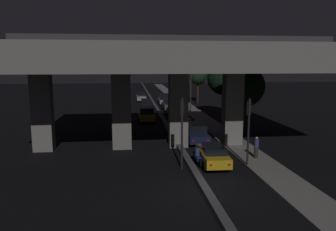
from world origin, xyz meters
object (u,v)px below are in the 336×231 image
object	(u,v)px
street_lamp	(189,77)
car_silver_sixth	(164,99)
traffic_light_right_of_median	(248,120)
car_taxi_yellow_lead_oncoming	(146,114)
car_black_second_oncoming	(146,105)
car_taxi_yellow_lead	(213,155)
pedestrian_on_sidewalk	(256,147)
car_silver_fourth	(174,110)
motorcycle_white_filtering_mid	(181,135)
car_grey_fifth	(169,105)
car_dark_blue_second	(195,132)
car_silver_third_oncoming	(141,97)
motorcycle_blue_filtering_near	(197,156)
traffic_light_left_of_median	(182,121)
car_taxi_yellow_third	(180,118)

from	to	relation	value
street_lamp	car_silver_sixth	world-z (taller)	street_lamp
traffic_light_right_of_median	car_taxi_yellow_lead_oncoming	bearing A→B (deg)	108.23
street_lamp	car_black_second_oncoming	world-z (taller)	street_lamp
car_taxi_yellow_lead	pedestrian_on_sidewalk	size ratio (longest dim) A/B	2.78
traffic_light_right_of_median	car_silver_sixth	xyz separation A→B (m)	(-2.21, 34.87, -2.30)
car_silver_fourth	motorcycle_white_filtering_mid	xyz separation A→B (m)	(-1.31, -14.15, -0.26)
car_grey_fifth	motorcycle_white_filtering_mid	world-z (taller)	car_grey_fifth
car_dark_blue_second	car_silver_third_oncoming	world-z (taller)	car_dark_blue_second
motorcycle_white_filtering_mid	pedestrian_on_sidewalk	size ratio (longest dim) A/B	1.14
car_silver_sixth	car_silver_third_oncoming	distance (m)	6.48
motorcycle_blue_filtering_near	street_lamp	bearing A→B (deg)	-12.83
car_silver_sixth	car_black_second_oncoming	xyz separation A→B (m)	(-3.44, -7.53, -0.04)
traffic_light_right_of_median	motorcycle_white_filtering_mid	distance (m)	8.90
car_taxi_yellow_lead_oncoming	pedestrian_on_sidewalk	distance (m)	18.53
car_black_second_oncoming	traffic_light_right_of_median	bearing A→B (deg)	12.52
street_lamp	motorcycle_blue_filtering_near	distance (m)	25.21
traffic_light_right_of_median	car_taxi_yellow_lead_oncoming	world-z (taller)	traffic_light_right_of_median
car_taxi_yellow_lead	car_grey_fifth	xyz separation A→B (m)	(0.14, 27.23, -0.00)
car_silver_third_oncoming	motorcycle_white_filtering_mid	size ratio (longest dim) A/B	2.39
car_taxi_yellow_lead_oncoming	motorcycle_blue_filtering_near	xyz separation A→B (m)	(2.68, -17.80, -0.32)
car_taxi_yellow_lead	car_silver_fourth	distance (m)	21.44
car_dark_blue_second	car_silver_fourth	world-z (taller)	car_dark_blue_second
car_black_second_oncoming	car_silver_third_oncoming	xyz separation A→B (m)	(-0.33, 12.80, -0.12)
traffic_light_left_of_median	car_silver_fourth	bearing A→B (deg)	83.62
car_taxi_yellow_third	car_silver_fourth	world-z (taller)	car_silver_fourth
car_silver_sixth	motorcycle_blue_filtering_near	world-z (taller)	car_silver_sixth
car_taxi_yellow_lead	car_silver_third_oncoming	world-z (taller)	car_silver_third_oncoming
car_silver_fourth	car_taxi_yellow_lead_oncoming	size ratio (longest dim) A/B	1.09
street_lamp	pedestrian_on_sidewalk	distance (m)	24.13
car_dark_blue_second	car_silver_third_oncoming	xyz separation A→B (m)	(-3.76, 32.74, -0.09)
car_grey_fifth	car_silver_third_oncoming	bearing A→B (deg)	15.92
car_taxi_yellow_lead_oncoming	traffic_light_right_of_median	bearing A→B (deg)	17.46
car_grey_fifth	traffic_light_left_of_median	bearing A→B (deg)	173.85
car_silver_fourth	car_taxi_yellow_lead_oncoming	xyz separation A→B (m)	(-3.90, -3.49, 0.10)
car_dark_blue_second	motorcycle_blue_filtering_near	distance (m)	6.90
motorcycle_white_filtering_mid	car_grey_fifth	bearing A→B (deg)	-2.91
motorcycle_blue_filtering_near	car_silver_sixth	bearing A→B (deg)	-6.06
car_taxi_yellow_lead_oncoming	car_dark_blue_second	bearing A→B (deg)	18.49
car_grey_fifth	car_black_second_oncoming	bearing A→B (deg)	94.68
street_lamp	car_taxi_yellow_lead_oncoming	distance (m)	10.21
car_taxi_yellow_lead_oncoming	pedestrian_on_sidewalk	bearing A→B (deg)	22.38
car_grey_fifth	motorcycle_white_filtering_mid	size ratio (longest dim) A/B	2.53
car_silver_fourth	car_black_second_oncoming	world-z (taller)	car_black_second_oncoming
car_grey_fifth	car_taxi_yellow_lead_oncoming	distance (m)	10.07
car_dark_blue_second	car_silver_sixth	size ratio (longest dim) A/B	1.12
car_taxi_yellow_third	pedestrian_on_sidewalk	xyz separation A→B (m)	(3.41, -14.96, 0.23)
car_taxi_yellow_lead	car_taxi_yellow_third	world-z (taller)	car_taxi_yellow_lead
car_silver_fourth	street_lamp	bearing A→B (deg)	-39.15
car_dark_blue_second	pedestrian_on_sidewalk	distance (m)	6.94
car_taxi_yellow_lead	car_silver_fourth	xyz separation A→B (m)	(0.15, 21.44, 0.08)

